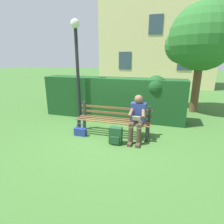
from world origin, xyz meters
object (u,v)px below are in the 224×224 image
at_px(tree, 199,39).
at_px(handbag, 80,131).
at_px(park_bench, 114,120).
at_px(lamp_post, 77,59).
at_px(person_seated, 137,117).
at_px(backpack, 116,136).

relative_size(tree, handbag, 10.74).
bearing_deg(park_bench, lamp_post, -30.88).
distance_m(park_bench, person_seated, 0.72).
distance_m(person_seated, backpack, 0.74).
relative_size(person_seated, tree, 0.30).
distance_m(backpack, handbag, 1.09).
xyz_separation_m(person_seated, backpack, (0.46, 0.41, -0.41)).
bearing_deg(handbag, park_bench, -155.61).
bearing_deg(handbag, tree, -131.91).
relative_size(person_seated, handbag, 3.18).
xyz_separation_m(park_bench, person_seated, (-0.68, 0.16, 0.19)).
distance_m(tree, backpack, 4.92).
distance_m(park_bench, handbag, 0.98).
height_order(backpack, lamp_post, lamp_post).
xyz_separation_m(tree, handbag, (3.15, 3.51, -2.59)).
xyz_separation_m(person_seated, lamp_post, (2.16, -1.05, 1.40)).
xyz_separation_m(tree, lamp_post, (3.78, 2.23, -0.68)).
height_order(park_bench, backpack, park_bench).
xyz_separation_m(park_bench, handbag, (0.85, 0.38, -0.30)).
distance_m(person_seated, handbag, 1.62).
distance_m(park_bench, tree, 4.50).
relative_size(backpack, handbag, 1.17).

